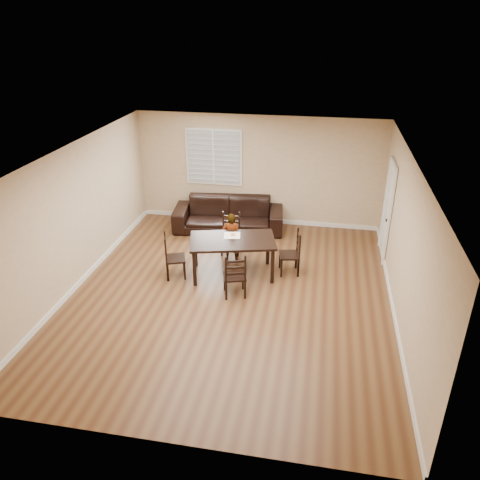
% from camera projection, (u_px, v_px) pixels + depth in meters
% --- Properties ---
extents(ground, '(7.00, 7.00, 0.00)m').
position_uv_depth(ground, '(230.00, 294.00, 8.92)').
color(ground, brown).
rests_on(ground, ground).
extents(room, '(6.04, 7.04, 2.72)m').
position_uv_depth(room, '(233.00, 203.00, 8.28)').
color(room, '#D2B28E').
rests_on(room, ground).
extents(dining_table, '(1.85, 1.32, 0.79)m').
position_uv_depth(dining_table, '(233.00, 243.00, 9.30)').
color(dining_table, black).
rests_on(dining_table, ground).
extents(chair_near, '(0.44, 0.42, 0.91)m').
position_uv_depth(chair_near, '(231.00, 234.00, 10.37)').
color(chair_near, black).
rests_on(chair_near, ground).
extents(chair_far, '(0.50, 0.49, 0.91)m').
position_uv_depth(chair_far, '(235.00, 278.00, 8.64)').
color(chair_far, black).
rests_on(chair_far, ground).
extents(chair_left, '(0.51, 0.52, 0.93)m').
position_uv_depth(chair_left, '(170.00, 258.00, 9.34)').
color(chair_left, black).
rests_on(chair_left, ground).
extents(chair_right, '(0.46, 0.49, 0.93)m').
position_uv_depth(chair_right, '(295.00, 254.00, 9.48)').
color(chair_right, black).
rests_on(chair_right, ground).
extents(child, '(0.43, 0.31, 1.09)m').
position_uv_depth(child, '(231.00, 237.00, 9.91)').
color(child, gray).
rests_on(child, ground).
extents(napkin, '(0.37, 0.37, 0.00)m').
position_uv_depth(napkin, '(232.00, 235.00, 9.43)').
color(napkin, white).
rests_on(napkin, dining_table).
extents(donut, '(0.10, 0.10, 0.04)m').
position_uv_depth(donut, '(233.00, 234.00, 9.42)').
color(donut, '#D5914C').
rests_on(donut, napkin).
extents(sofa, '(2.74, 1.32, 0.77)m').
position_uv_depth(sofa, '(228.00, 215.00, 11.42)').
color(sofa, black).
rests_on(sofa, ground).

